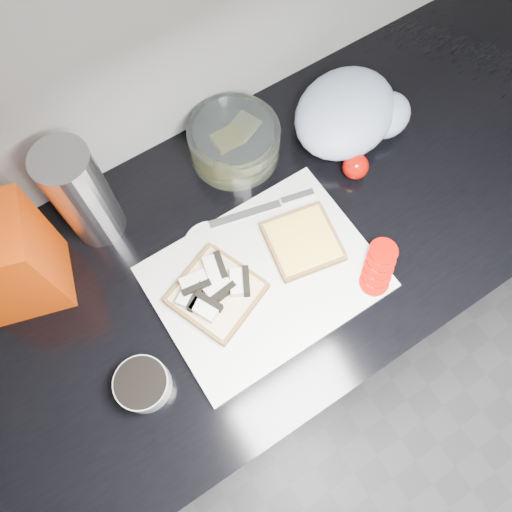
{
  "coord_description": "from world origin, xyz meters",
  "views": [
    {
      "loc": [
        -0.24,
        0.88,
        1.78
      ],
      "look_at": [
        -0.06,
        1.16,
        0.95
      ],
      "focal_mm": 35.0,
      "sensor_mm": 36.0,
      "label": 1
    }
  ],
  "objects_px": {
    "steel_canister": "(82,196)",
    "cutting_board": "(265,277)",
    "bread_bag": "(6,261)",
    "glass_bowl": "(234,142)"
  },
  "relations": [
    {
      "from": "cutting_board",
      "to": "glass_bowl",
      "type": "height_order",
      "value": "glass_bowl"
    },
    {
      "from": "cutting_board",
      "to": "glass_bowl",
      "type": "xyz_separation_m",
      "value": [
        0.1,
        0.26,
        0.03
      ]
    },
    {
      "from": "steel_canister",
      "to": "cutting_board",
      "type": "bearing_deg",
      "value": -52.41
    },
    {
      "from": "bread_bag",
      "to": "steel_canister",
      "type": "xyz_separation_m",
      "value": [
        0.16,
        0.04,
        0.0
      ]
    },
    {
      "from": "cutting_board",
      "to": "steel_canister",
      "type": "height_order",
      "value": "steel_canister"
    },
    {
      "from": "cutting_board",
      "to": "glass_bowl",
      "type": "relative_size",
      "value": 2.18
    },
    {
      "from": "glass_bowl",
      "to": "steel_canister",
      "type": "distance_m",
      "value": 0.32
    },
    {
      "from": "cutting_board",
      "to": "steel_canister",
      "type": "relative_size",
      "value": 1.73
    },
    {
      "from": "cutting_board",
      "to": "steel_canister",
      "type": "distance_m",
      "value": 0.35
    },
    {
      "from": "cutting_board",
      "to": "steel_canister",
      "type": "xyz_separation_m",
      "value": [
        -0.21,
        0.27,
        0.11
      ]
    }
  ]
}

